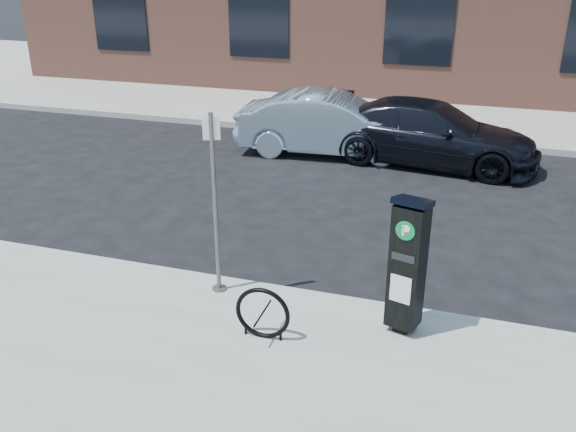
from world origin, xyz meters
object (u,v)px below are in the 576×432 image
at_px(parking_kiosk, 408,264).
at_px(sign_pole, 215,207).
at_px(car_dark, 430,133).
at_px(bike_rack, 263,313).
at_px(car_silver, 332,124).

bearing_deg(parking_kiosk, sign_pole, -169.66).
relative_size(parking_kiosk, car_dark, 0.37).
bearing_deg(bike_rack, car_dark, 81.17).
relative_size(car_silver, car_dark, 0.91).
relative_size(parking_kiosk, bike_rack, 2.60).
xyz_separation_m(parking_kiosk, car_dark, (-0.42, 7.04, -0.35)).
bearing_deg(car_dark, bike_rack, 178.35).
xyz_separation_m(bike_rack, car_dark, (1.13, 7.70, 0.21)).
relative_size(bike_rack, car_silver, 0.15).
bearing_deg(sign_pole, car_dark, 52.11).
bearing_deg(sign_pole, car_silver, 70.27).
bearing_deg(car_dark, sign_pole, 169.81).
bearing_deg(car_silver, sign_pole, 176.77).
bearing_deg(parking_kiosk, car_dark, 108.61).
height_order(parking_kiosk, car_silver, parking_kiosk).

